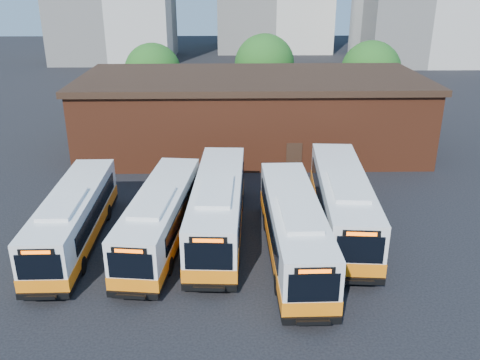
{
  "coord_description": "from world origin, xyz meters",
  "views": [
    {
      "loc": [
        -1.91,
        -22.47,
        14.15
      ],
      "look_at": [
        -1.34,
        4.09,
        3.42
      ],
      "focal_mm": 38.0,
      "sensor_mm": 36.0,
      "label": 1
    }
  ],
  "objects_px": {
    "bus_farwest": "(74,220)",
    "bus_midwest": "(218,209)",
    "transit_worker": "(315,298)",
    "bus_east": "(342,205)",
    "bus_west": "(161,219)",
    "bus_mideast": "(294,231)"
  },
  "relations": [
    {
      "from": "bus_west",
      "to": "bus_mideast",
      "type": "height_order",
      "value": "bus_mideast"
    },
    {
      "from": "bus_midwest",
      "to": "bus_east",
      "type": "height_order",
      "value": "bus_east"
    },
    {
      "from": "bus_west",
      "to": "bus_east",
      "type": "distance_m",
      "value": 10.59
    },
    {
      "from": "bus_midwest",
      "to": "transit_worker",
      "type": "xyz_separation_m",
      "value": [
        4.42,
        -7.79,
        -0.69
      ]
    },
    {
      "from": "bus_farwest",
      "to": "bus_midwest",
      "type": "height_order",
      "value": "bus_midwest"
    },
    {
      "from": "bus_mideast",
      "to": "bus_east",
      "type": "relative_size",
      "value": 0.95
    },
    {
      "from": "bus_farwest",
      "to": "bus_midwest",
      "type": "distance_m",
      "value": 8.09
    },
    {
      "from": "transit_worker",
      "to": "bus_east",
      "type": "bearing_deg",
      "value": -41.73
    },
    {
      "from": "bus_midwest",
      "to": "bus_east",
      "type": "distance_m",
      "value": 7.31
    },
    {
      "from": "bus_west",
      "to": "bus_midwest",
      "type": "bearing_deg",
      "value": 23.46
    },
    {
      "from": "bus_midwest",
      "to": "transit_worker",
      "type": "distance_m",
      "value": 8.98
    },
    {
      "from": "bus_midwest",
      "to": "bus_mideast",
      "type": "height_order",
      "value": "bus_midwest"
    },
    {
      "from": "bus_mideast",
      "to": "bus_east",
      "type": "xyz_separation_m",
      "value": [
        3.23,
        3.19,
        0.06
      ]
    },
    {
      "from": "bus_mideast",
      "to": "bus_midwest",
      "type": "bearing_deg",
      "value": 145.38
    },
    {
      "from": "bus_farwest",
      "to": "bus_west",
      "type": "height_order",
      "value": "bus_west"
    },
    {
      "from": "bus_west",
      "to": "bus_east",
      "type": "xyz_separation_m",
      "value": [
        10.49,
        1.45,
        0.13
      ]
    },
    {
      "from": "bus_farwest",
      "to": "bus_midwest",
      "type": "xyz_separation_m",
      "value": [
        8.03,
        0.97,
        0.13
      ]
    },
    {
      "from": "bus_farwest",
      "to": "transit_worker",
      "type": "xyz_separation_m",
      "value": [
        12.44,
        -6.81,
        -0.56
      ]
    },
    {
      "from": "bus_west",
      "to": "bus_midwest",
      "type": "relative_size",
      "value": 0.93
    },
    {
      "from": "bus_east",
      "to": "bus_farwest",
      "type": "bearing_deg",
      "value": -170.1
    },
    {
      "from": "bus_mideast",
      "to": "bus_east",
      "type": "height_order",
      "value": "bus_east"
    },
    {
      "from": "bus_midwest",
      "to": "bus_mideast",
      "type": "bearing_deg",
      "value": -30.73
    }
  ]
}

